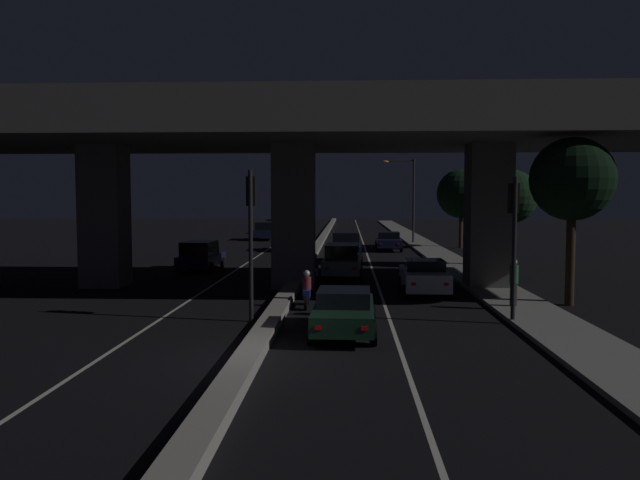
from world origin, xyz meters
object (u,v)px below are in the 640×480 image
motorcycle_white_filtering_mid (315,270)px  car_dark_blue_lead_oncoming (201,254)px  traffic_light_right_of_median (514,224)px  car_dark_blue_fifth (389,241)px  street_lamp (408,193)px  car_white_second (424,276)px  car_dark_blue_third_oncoming (265,230)px  car_dark_blue_fourth_oncoming (275,226)px  pedestrian_on_sidewalk (514,282)px  motorcycle_blue_filtering_near (307,291)px  car_dark_blue_fourth (345,247)px  car_dark_green_lead (344,311)px  traffic_light_left_of_median (251,219)px  car_dark_green_second_oncoming (290,239)px  car_silver_third (342,260)px

motorcycle_white_filtering_mid → car_dark_blue_lead_oncoming: bearing=51.4°
traffic_light_right_of_median → car_dark_blue_fifth: 27.56m
street_lamp → car_white_second: size_ratio=1.81×
car_dark_blue_third_oncoming → car_dark_blue_fourth_oncoming: 10.51m
car_dark_blue_fifth → pedestrian_on_sidewalk: 25.11m
motorcycle_blue_filtering_near → motorcycle_white_filtering_mid: (-0.05, 6.87, 0.00)m
car_dark_blue_fourth → car_dark_blue_fourth_oncoming: car_dark_blue_fourth is taller
car_dark_green_lead → motorcycle_blue_filtering_near: bearing=18.9°
traffic_light_left_of_median → pedestrian_on_sidewalk: traffic_light_left_of_median is taller
car_dark_blue_fifth → car_dark_green_second_oncoming: 7.53m
car_dark_blue_lead_oncoming → car_dark_green_second_oncoming: 13.65m
car_dark_green_lead → car_silver_third: size_ratio=0.99×
car_dark_blue_third_oncoming → traffic_light_left_of_median: bearing=5.8°
traffic_light_left_of_median → car_dark_green_lead: 4.42m
car_dark_blue_lead_oncoming → car_dark_blue_fourth_oncoming: car_dark_blue_lead_oncoming is taller
car_dark_blue_lead_oncoming → car_dark_blue_fourth_oncoming: bearing=-178.2°
car_dark_blue_fourth → traffic_light_right_of_median: bearing=-165.8°
car_dark_blue_fourth_oncoming → pedestrian_on_sidewalk: 49.15m
car_white_second → car_dark_blue_fourth_oncoming: car_dark_blue_fourth_oncoming is taller
traffic_light_left_of_median → pedestrian_on_sidewalk: 9.67m
car_dark_green_lead → traffic_light_left_of_median: bearing=60.2°
car_dark_blue_fifth → car_dark_blue_lead_oncoming: (-11.24, -13.19, 0.13)m
traffic_light_right_of_median → car_dark_blue_fourth_oncoming: (-13.42, 49.50, -2.38)m
traffic_light_left_of_median → car_dark_blue_fourth_oncoming: 49.82m
car_dark_blue_fifth → car_dark_green_second_oncoming: (-7.53, -0.06, 0.12)m
car_dark_blue_fifth → car_dark_blue_lead_oncoming: car_dark_blue_lead_oncoming is taller
car_dark_green_lead → car_dark_blue_fifth: car_dark_blue_fifth is taller
street_lamp → car_dark_blue_third_oncoming: bearing=161.1°
car_dark_green_second_oncoming → motorcycle_blue_filtering_near: 24.87m
car_dark_blue_fifth → car_dark_green_second_oncoming: bearing=91.8°
car_dark_green_lead → car_dark_blue_fourth_oncoming: car_dark_blue_fourth_oncoming is taller
car_dark_green_lead → motorcycle_white_filtering_mid: bearing=8.8°
motorcycle_blue_filtering_near → car_silver_third: bearing=-8.3°
traffic_light_right_of_median → car_dark_blue_fourth: 19.85m
car_silver_third → car_dark_green_second_oncoming: bearing=16.9°
traffic_light_right_of_median → car_dark_green_second_oncoming: 29.06m
car_white_second → car_dark_blue_lead_oncoming: 13.98m
car_dark_blue_fifth → car_dark_blue_lead_oncoming: size_ratio=1.00×
street_lamp → car_dark_green_second_oncoming: street_lamp is taller
car_silver_third → motorcycle_white_filtering_mid: 2.43m
car_dark_green_second_oncoming → car_dark_blue_third_oncoming: car_dark_blue_third_oncoming is taller
car_silver_third → car_dark_blue_third_oncoming: bearing=17.7°
car_dark_blue_fourth → pedestrian_on_sidewalk: size_ratio=2.44×
car_dark_blue_lead_oncoming → motorcycle_blue_filtering_near: (6.64, -11.57, -0.28)m
traffic_light_right_of_median → street_lamp: bearing=90.0°
car_silver_third → car_dark_green_second_oncoming: size_ratio=1.04×
motorcycle_blue_filtering_near → motorcycle_white_filtering_mid: motorcycle_white_filtering_mid is taller
car_dark_blue_lead_oncoming → motorcycle_white_filtering_mid: car_dark_blue_lead_oncoming is taller
traffic_light_left_of_median → pedestrian_on_sidewalk: (9.06, 2.42, -2.34)m
street_lamp → motorcycle_white_filtering_mid: (-6.82, -25.01, -3.86)m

